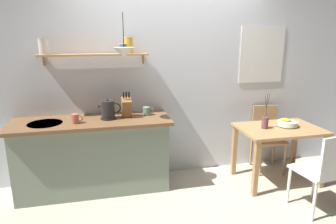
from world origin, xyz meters
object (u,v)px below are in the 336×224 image
Objects in this scene: twig_vase at (265,122)px; electric_kettle at (108,110)px; dining_chair_far at (267,134)px; fruit_bowl at (287,123)px; dining_chair_near at (324,169)px; coffee_mug_by_sink at (75,119)px; dining_table at (279,137)px; pendant_lamp at (124,52)px; knife_block at (127,107)px; coffee_mug_spare at (147,111)px.

electric_kettle is at bearing 172.16° from twig_vase.
dining_chair_far is at bearing 53.82° from twig_vase.
dining_chair_far is 0.45m from fruit_bowl.
coffee_mug_by_sink reaches higher than dining_chair_near.
dining_table is at bearing -4.56° from twig_vase.
pendant_lamp reaches higher than fruit_bowl.
knife_block reaches higher than fruit_bowl.
dining_chair_near is at bearing -71.46° from twig_vase.
fruit_bowl is at bearing 11.54° from dining_table.
twig_vase reaches higher than fruit_bowl.
twig_vase is 1.90m from pendant_lamp.
fruit_bowl is 0.53× the size of pendant_lamp.
electric_kettle reaches higher than dining_chair_near.
fruit_bowl is 1.96× the size of coffee_mug_by_sink.
dining_chair_near is 2.05m from coffee_mug_spare.
fruit_bowl is 0.78× the size of knife_block.
electric_kettle is at bearing -172.18° from coffee_mug_spare.
coffee_mug_by_sink is (-2.25, 0.16, 0.14)m from twig_vase.
electric_kettle reaches higher than fruit_bowl.
dining_chair_far is 3.64× the size of fruit_bowl.
coffee_mug_spare is at bearing 7.82° from electric_kettle.
twig_vase is 1.71m from knife_block.
coffee_mug_spare reaches higher than dining_table.
dining_table is at bearing -168.46° from fruit_bowl.
dining_chair_near reaches higher than dining_table.
twig_vase is at bearing 175.44° from dining_table.
coffee_mug_by_sink is at bearing 174.79° from pendant_lamp.
knife_block is 0.26m from coffee_mug_spare.
fruit_bowl is at bearing -82.34° from dining_chair_far.
pendant_lamp is at bearing 177.22° from fruit_bowl.
coffee_mug_by_sink is (-2.45, 0.17, 0.34)m from dining_table.
dining_chair_far is at bearing 89.33° from dining_chair_near.
electric_kettle is at bearing 15.67° from coffee_mug_by_sink.
dining_chair_far is at bearing 79.81° from dining_table.
twig_vase is (-0.32, -0.01, 0.04)m from fruit_bowl.
dining_chair_far is at bearing 1.56° from coffee_mug_spare.
coffee_mug_spare is at bearing 39.08° from pendant_lamp.
knife_block is 2.38× the size of coffee_mug_spare.
twig_vase is at bearing -12.79° from coffee_mug_spare.
pendant_lamp reaches higher than dining_chair_near.
dining_table is 3.80× the size of electric_kettle.
twig_vase is 0.98× the size of pendant_lamp.
knife_block reaches higher than coffee_mug_spare.
fruit_bowl reaches higher than dining_table.
coffee_mug_spare is at bearing 11.34° from coffee_mug_by_sink.
fruit_bowl is 1.85× the size of coffee_mug_spare.
dining_table is at bearing -11.79° from coffee_mug_spare.
coffee_mug_by_sink is 0.95× the size of coffee_mug_spare.
electric_kettle is (-2.15, -0.11, 0.50)m from dining_chair_far.
fruit_bowl is 2.20m from pendant_lamp.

